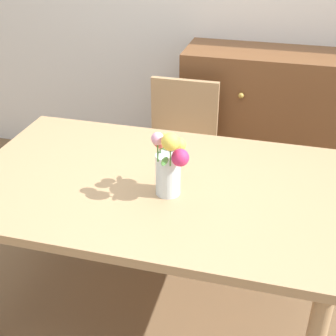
# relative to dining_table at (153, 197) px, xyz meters

# --- Properties ---
(ground_plane) EXTENTS (12.00, 12.00, 0.00)m
(ground_plane) POSITION_rel_dining_table_xyz_m (0.00, 0.00, -0.68)
(ground_plane) COLOR brown
(dining_table) EXTENTS (1.62, 1.03, 0.77)m
(dining_table) POSITION_rel_dining_table_xyz_m (0.00, 0.00, 0.00)
(dining_table) COLOR tan
(dining_table) RESTS_ON ground_plane
(chair_far) EXTENTS (0.42, 0.42, 0.90)m
(chair_far) POSITION_rel_dining_table_xyz_m (-0.08, 0.85, -0.16)
(chair_far) COLOR tan
(chair_far) RESTS_ON ground_plane
(dresser) EXTENTS (1.40, 0.47, 1.00)m
(dresser) POSITION_rel_dining_table_xyz_m (0.55, 1.33, -0.18)
(dresser) COLOR brown
(dresser) RESTS_ON ground_plane
(flower_vase) EXTENTS (0.18, 0.20, 0.31)m
(flower_vase) POSITION_rel_dining_table_xyz_m (0.10, -0.09, 0.23)
(flower_vase) COLOR silver
(flower_vase) RESTS_ON dining_table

